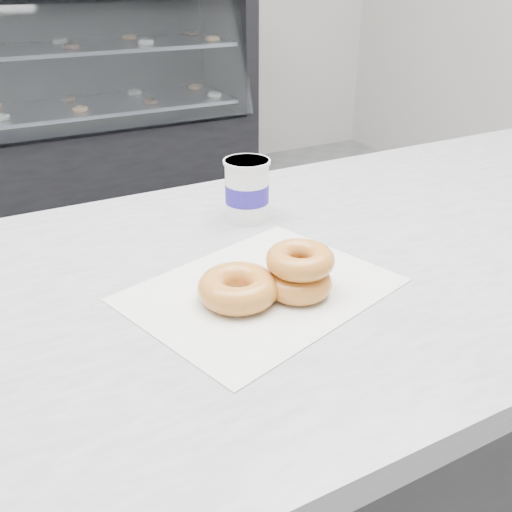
{
  "coord_description": "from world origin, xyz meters",
  "views": [
    {
      "loc": [
        -0.44,
        -1.25,
        1.3
      ],
      "look_at": [
        -0.09,
        -0.6,
        0.92
      ],
      "focal_mm": 40.0,
      "sensor_mm": 36.0,
      "label": 1
    }
  ],
  "objects": [
    {
      "name": "coffee_cup",
      "position": [
        -0.02,
        -0.43,
        0.95
      ],
      "size": [
        0.08,
        0.08,
        0.11
      ],
      "rotation": [
        0.0,
        0.0,
        -0.01
      ],
      "color": "white",
      "rests_on": "counter"
    },
    {
      "name": "counter",
      "position": [
        0.0,
        -0.6,
        0.45
      ],
      "size": [
        3.06,
        0.76,
        0.9
      ],
      "color": "#333335",
      "rests_on": "ground"
    },
    {
      "name": "donut_stack",
      "position": [
        -0.07,
        -0.69,
        0.93
      ],
      "size": [
        0.11,
        0.11,
        0.06
      ],
      "color": "orange",
      "rests_on": "wax_paper"
    },
    {
      "name": "donut_single",
      "position": [
        -0.15,
        -0.67,
        0.92
      ],
      "size": [
        0.13,
        0.13,
        0.04
      ],
      "primitive_type": "torus",
      "rotation": [
        0.0,
        0.0,
        0.24
      ],
      "color": "orange",
      "rests_on": "wax_paper"
    },
    {
      "name": "display_case",
      "position": [
        0.0,
        2.12,
        0.49
      ],
      "size": [
        2.4,
        0.74,
        1.25
      ],
      "color": "black",
      "rests_on": "ground"
    },
    {
      "name": "ground",
      "position": [
        0.0,
        0.0,
        0.0
      ],
      "size": [
        5.0,
        5.0,
        0.0
      ],
      "primitive_type": "plane",
      "color": "gray",
      "rests_on": "ground"
    },
    {
      "name": "wax_paper",
      "position": [
        -0.11,
        -0.66,
        0.9
      ],
      "size": [
        0.4,
        0.34,
        0.0
      ],
      "primitive_type": "cube",
      "rotation": [
        0.0,
        0.0,
        0.28
      ],
      "color": "silver",
      "rests_on": "counter"
    }
  ]
}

